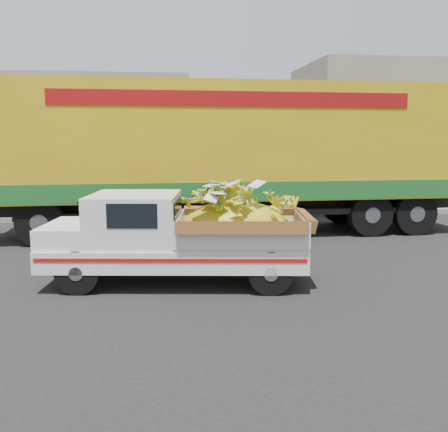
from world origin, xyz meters
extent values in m
plane|color=black|center=(0.00, 0.00, 0.00)|extent=(100.00, 100.00, 0.00)
cube|color=gray|center=(0.00, 7.43, 0.07)|extent=(60.00, 0.25, 0.15)
cube|color=gray|center=(0.00, 9.53, 0.07)|extent=(60.00, 4.00, 0.14)
cube|color=gray|center=(14.00, 16.43, 3.00)|extent=(14.00, 6.00, 6.00)
cylinder|color=black|center=(-1.61, 0.10, 0.35)|extent=(0.73, 0.30, 0.71)
cylinder|color=black|center=(-1.42, 1.44, 0.35)|extent=(0.73, 0.30, 0.71)
cylinder|color=black|center=(1.43, -0.33, 0.35)|extent=(0.73, 0.30, 0.71)
cylinder|color=black|center=(1.62, 1.01, 0.35)|extent=(0.73, 0.30, 0.71)
cube|color=silver|center=(-0.04, 0.56, 0.52)|extent=(4.54, 2.17, 0.36)
cube|color=#A50F0C|center=(-0.15, -0.23, 0.58)|extent=(4.23, 0.61, 0.06)
cube|color=silver|center=(-2.16, 0.86, 0.42)|extent=(0.31, 1.54, 0.13)
cube|color=silver|center=(-1.81, 0.81, 0.86)|extent=(0.99, 1.58, 0.33)
cube|color=silver|center=(-0.71, 0.65, 1.11)|extent=(1.64, 1.70, 0.84)
cube|color=black|center=(-0.72, -0.11, 1.27)|extent=(0.78, 0.12, 0.39)
cube|color=silver|center=(1.06, 0.40, 0.93)|extent=(2.33, 1.86, 0.47)
ellipsoid|color=gold|center=(0.97, 0.42, 0.84)|extent=(2.09, 1.52, 1.19)
cylinder|color=black|center=(6.20, 4.05, 0.55)|extent=(1.10, 0.34, 1.10)
cylinder|color=black|center=(6.16, 6.05, 0.55)|extent=(1.10, 0.34, 1.10)
cylinder|color=black|center=(5.00, 4.04, 0.55)|extent=(1.10, 0.34, 1.10)
cylinder|color=black|center=(4.96, 6.03, 0.55)|extent=(1.10, 0.34, 1.10)
cylinder|color=black|center=(-3.00, 3.91, 0.55)|extent=(1.10, 0.34, 1.10)
cylinder|color=black|center=(-3.03, 5.91, 0.55)|extent=(1.10, 0.34, 1.10)
cube|color=black|center=(1.48, 4.98, 0.78)|extent=(12.01, 1.19, 0.36)
cube|color=gold|center=(1.48, 4.98, 2.38)|extent=(11.80, 2.68, 2.84)
cube|color=#195A21|center=(1.48, 4.98, 1.21)|extent=(11.86, 2.70, 0.45)
cube|color=maroon|center=(1.50, 3.72, 3.35)|extent=(8.40, 0.15, 0.35)
camera|label=1|loc=(-0.32, -7.81, 2.46)|focal=40.00mm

